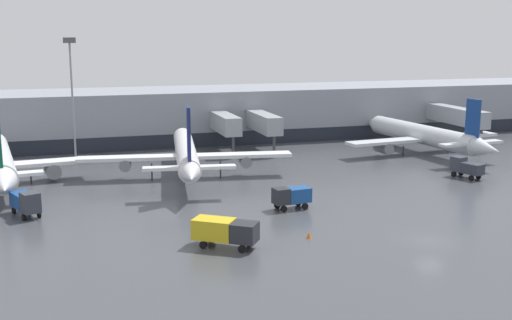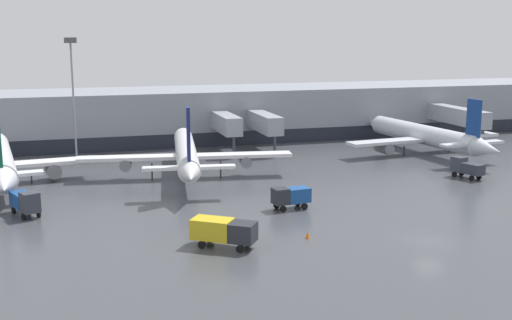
# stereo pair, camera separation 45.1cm
# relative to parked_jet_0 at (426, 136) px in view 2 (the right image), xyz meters

# --- Properties ---
(ground_plane) EXTENTS (320.00, 320.00, 0.00)m
(ground_plane) POSITION_rel_parked_jet_0_xyz_m (-22.77, -38.46, -2.85)
(ground_plane) COLOR #424449
(terminal_building) EXTENTS (160.00, 31.25, 9.00)m
(terminal_building) POSITION_rel_parked_jet_0_xyz_m (-22.63, 23.36, 1.65)
(terminal_building) COLOR gray
(terminal_building) RESTS_ON ground_plane
(parked_jet_0) EXTENTS (27.21, 32.34, 9.51)m
(parked_jet_0) POSITION_rel_parked_jet_0_xyz_m (0.00, 0.00, 0.00)
(parked_jet_0) COLOR silver
(parked_jet_0) RESTS_ON ground_plane
(parked_jet_1) EXTENTS (27.67, 31.90, 10.56)m
(parked_jet_1) POSITION_rel_parked_jet_0_xyz_m (-39.20, -6.62, 0.51)
(parked_jet_1) COLOR white
(parked_jet_1) RESTS_ON ground_plane
(service_truck_0) EXTENTS (3.36, 5.19, 2.75)m
(service_truck_0) POSITION_rel_parked_jet_0_xyz_m (-58.37, -19.04, -1.31)
(service_truck_0) COLOR #19478C
(service_truck_0) RESTS_ON ground_plane
(service_truck_1) EXTENTS (4.27, 2.23, 2.40)m
(service_truck_1) POSITION_rel_parked_jet_0_xyz_m (-31.19, -24.51, -1.39)
(service_truck_1) COLOR #19478C
(service_truck_1) RESTS_ON ground_plane
(service_truck_2) EXTENTS (2.80, 4.67, 2.63)m
(service_truck_2) POSITION_rel_parked_jet_0_xyz_m (-4.19, -16.94, -1.38)
(service_truck_2) COLOR #2D333D
(service_truck_2) RESTS_ON ground_plane
(service_truck_3) EXTENTS (5.88, 5.01, 2.50)m
(service_truck_3) POSITION_rel_parked_jet_0_xyz_m (-41.15, -34.61, -1.29)
(service_truck_3) COLOR gold
(service_truck_3) RESTS_ON ground_plane
(traffic_cone_1) EXTENTS (0.46, 0.46, 0.59)m
(traffic_cone_1) POSITION_rel_parked_jet_0_xyz_m (-33.08, -34.40, -2.55)
(traffic_cone_1) COLOR orange
(traffic_cone_1) RESTS_ON ground_plane
(apron_light_mast_0) EXTENTS (1.80, 1.80, 17.97)m
(apron_light_mast_0) POSITION_rel_parked_jet_0_xyz_m (-52.61, 12.57, 11.37)
(apron_light_mast_0) COLOR gray
(apron_light_mast_0) RESTS_ON ground_plane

